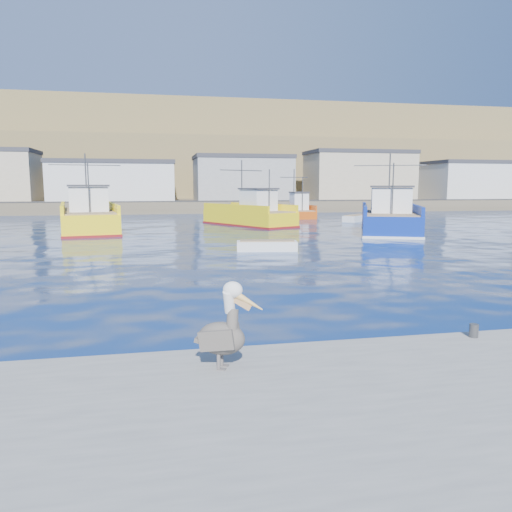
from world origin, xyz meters
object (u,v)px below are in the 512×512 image
(skiff_far, at_px, (356,219))
(trawler_blue, at_px, (389,219))
(trawler_yellow_b, at_px, (250,215))
(boat_orange, at_px, (297,210))
(skiff_mid, at_px, (267,247))
(pelican, at_px, (224,331))
(trawler_yellow_a, at_px, (88,218))

(skiff_far, bearing_deg, trawler_blue, -100.17)
(trawler_yellow_b, relative_size, skiff_far, 2.92)
(trawler_blue, relative_size, boat_orange, 1.87)
(skiff_mid, bearing_deg, boat_orange, 70.72)
(trawler_yellow_b, xyz_separation_m, pelican, (-8.01, -39.57, 0.18))
(skiff_mid, bearing_deg, trawler_yellow_b, 82.17)
(boat_orange, relative_size, skiff_mid, 1.92)
(trawler_blue, relative_size, skiff_far, 3.42)
(trawler_blue, height_order, pelican, trawler_blue)
(trawler_yellow_b, relative_size, boat_orange, 1.60)
(trawler_yellow_b, height_order, pelican, trawler_yellow_b)
(trawler_blue, relative_size, skiff_mid, 3.59)
(trawler_yellow_a, bearing_deg, trawler_yellow_b, 12.75)
(skiff_mid, xyz_separation_m, skiff_far, (15.08, 22.52, 0.03))
(trawler_yellow_b, bearing_deg, boat_orange, 52.91)
(boat_orange, relative_size, skiff_far, 1.83)
(trawler_yellow_a, height_order, trawler_blue, trawler_yellow_a)
(boat_orange, relative_size, pelican, 4.38)
(trawler_blue, xyz_separation_m, boat_orange, (-2.48, 19.53, -0.14))
(trawler_blue, distance_m, skiff_far, 12.63)
(trawler_blue, bearing_deg, pelican, -121.05)
(trawler_yellow_a, relative_size, skiff_far, 3.50)
(trawler_yellow_a, xyz_separation_m, skiff_far, (27.25, 6.41, -0.86))
(trawler_blue, bearing_deg, skiff_mid, -141.80)
(skiff_mid, distance_m, pelican, 20.82)
(boat_orange, bearing_deg, trawler_blue, -82.75)
(trawler_yellow_b, bearing_deg, pelican, -101.45)
(trawler_yellow_a, distance_m, trawler_yellow_b, 15.22)
(trawler_yellow_b, distance_m, pelican, 40.38)
(trawler_yellow_b, relative_size, skiff_mid, 3.07)
(trawler_yellow_b, bearing_deg, skiff_mid, -97.83)
(trawler_yellow_a, height_order, pelican, trawler_yellow_a)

